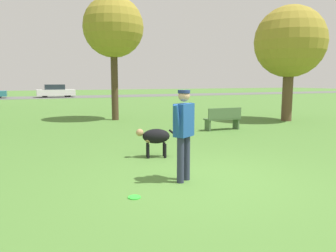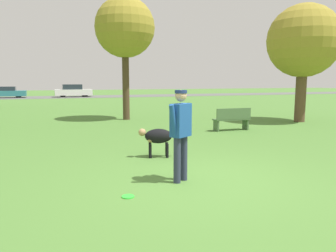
# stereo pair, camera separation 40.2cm
# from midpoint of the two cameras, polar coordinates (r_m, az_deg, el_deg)

# --- Properties ---
(ground_plane) EXTENTS (120.00, 120.00, 0.00)m
(ground_plane) POSITION_cam_midpoint_polar(r_m,az_deg,el_deg) (6.20, 4.69, -9.47)
(ground_plane) COLOR #4C7A33
(far_road_strip) EXTENTS (120.00, 6.00, 0.01)m
(far_road_strip) POSITION_cam_midpoint_polar(r_m,az_deg,el_deg) (38.32, -18.81, 4.78)
(far_road_strip) COLOR #5B5B59
(far_road_strip) RESTS_ON ground_plane
(person) EXTENTS (0.60, 0.43, 1.69)m
(person) POSITION_cam_midpoint_polar(r_m,az_deg,el_deg) (5.93, 0.83, -0.37)
(person) COLOR #2D334C
(person) RESTS_ON ground_plane
(dog) EXTENTS (1.03, 0.52, 0.71)m
(dog) POSITION_cam_midpoint_polar(r_m,az_deg,el_deg) (7.90, -3.79, -1.95)
(dog) COLOR black
(dog) RESTS_ON ground_plane
(frisbee) EXTENTS (0.21, 0.21, 0.02)m
(frisbee) POSITION_cam_midpoint_polar(r_m,az_deg,el_deg) (5.38, -8.06, -12.20)
(frisbee) COLOR #33D838
(frisbee) RESTS_ON ground_plane
(tree_near_right) EXTENTS (3.17, 3.17, 5.15)m
(tree_near_right) POSITION_cam_midpoint_polar(r_m,az_deg,el_deg) (16.00, 19.79, 13.52)
(tree_near_right) COLOR brown
(tree_near_right) RESTS_ON ground_plane
(tree_mid_center) EXTENTS (2.76, 2.76, 5.64)m
(tree_mid_center) POSITION_cam_midpoint_polar(r_m,az_deg,el_deg) (15.76, -10.25, 16.48)
(tree_mid_center) COLOR #4C3826
(tree_mid_center) RESTS_ON ground_plane
(parked_car_white) EXTENTS (3.99, 1.89, 1.40)m
(parked_car_white) POSITION_cam_midpoint_polar(r_m,az_deg,el_deg) (38.15, -19.29, 5.76)
(parked_car_white) COLOR white
(parked_car_white) RESTS_ON ground_plane
(park_bench) EXTENTS (1.40, 0.41, 0.84)m
(park_bench) POSITION_cam_midpoint_polar(r_m,az_deg,el_deg) (12.38, 8.68, 1.36)
(park_bench) COLOR #4C6B42
(park_bench) RESTS_ON ground_plane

